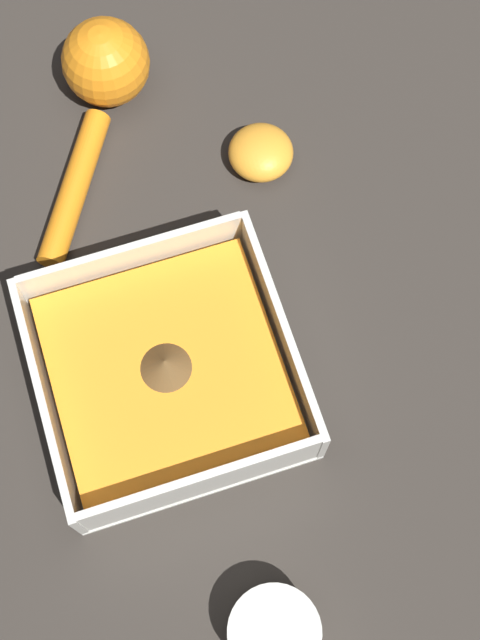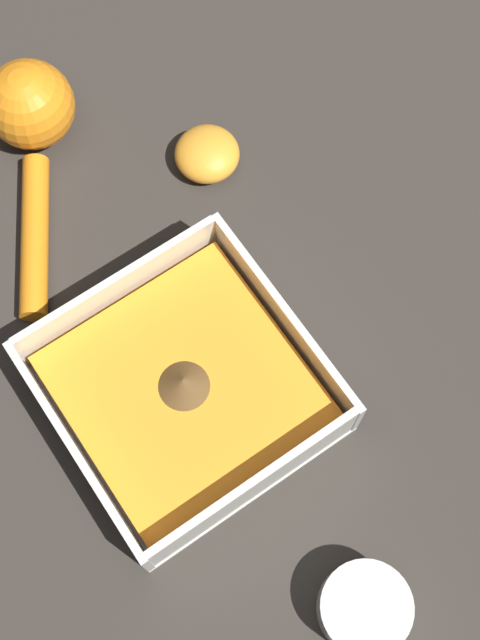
# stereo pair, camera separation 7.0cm
# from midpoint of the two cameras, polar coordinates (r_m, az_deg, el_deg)

# --- Properties ---
(ground_plane) EXTENTS (4.00, 4.00, 0.00)m
(ground_plane) POSITION_cam_midpoint_polar(r_m,az_deg,el_deg) (0.72, -9.25, -7.36)
(ground_plane) COLOR #332D28
(square_dish) EXTENTS (0.19, 0.19, 0.06)m
(square_dish) POSITION_cam_midpoint_polar(r_m,az_deg,el_deg) (0.70, -6.40, -4.91)
(square_dish) COLOR silver
(square_dish) RESTS_ON ground_plane
(spice_bowl) EXTENTS (0.07, 0.07, 0.04)m
(spice_bowl) POSITION_cam_midpoint_polar(r_m,az_deg,el_deg) (0.68, 4.91, -18.33)
(spice_bowl) COLOR silver
(spice_bowl) RESTS_ON ground_plane
(lemon_squeezer) EXTENTS (0.20, 0.14, 0.08)m
(lemon_squeezer) POSITION_cam_midpoint_polar(r_m,az_deg,el_deg) (0.81, -15.72, 11.73)
(lemon_squeezer) COLOR orange
(lemon_squeezer) RESTS_ON ground_plane
(lemon_half) EXTENTS (0.06, 0.06, 0.03)m
(lemon_half) POSITION_cam_midpoint_polar(r_m,az_deg,el_deg) (0.79, -4.68, 10.23)
(lemon_half) COLOR orange
(lemon_half) RESTS_ON ground_plane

